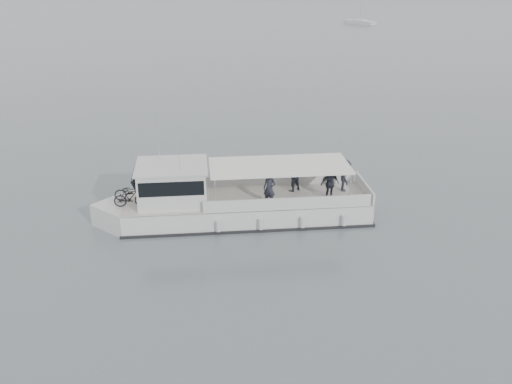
# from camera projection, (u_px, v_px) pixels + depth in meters

# --- Properties ---
(ground) EXTENTS (1400.00, 1400.00, 0.00)m
(ground) POSITION_uv_depth(u_px,v_px,m) (219.00, 198.00, 33.43)
(ground) COLOR slate
(ground) RESTS_ON ground
(tour_boat) EXTENTS (14.55, 7.80, 6.20)m
(tour_boat) POSITION_uv_depth(u_px,v_px,m) (223.00, 202.00, 30.33)
(tour_boat) COLOR silver
(tour_boat) RESTS_ON ground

